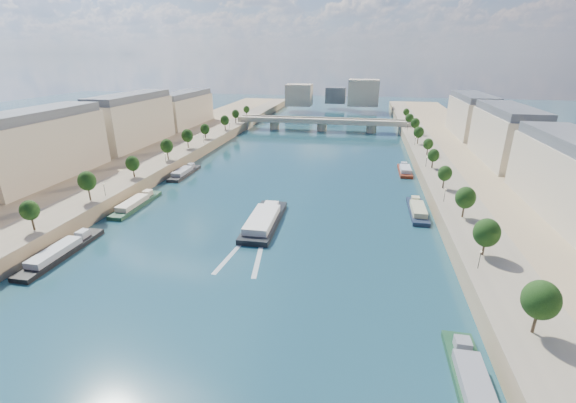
% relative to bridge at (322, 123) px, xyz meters
% --- Properties ---
extents(ground, '(700.00, 700.00, 0.00)m').
position_rel_bridge_xyz_m(ground, '(0.00, -122.03, -5.08)').
color(ground, '#0B2D33').
rests_on(ground, ground).
extents(quay_left, '(44.00, 520.00, 5.00)m').
position_rel_bridge_xyz_m(quay_left, '(-72.00, -122.03, -2.58)').
color(quay_left, '#9E8460').
rests_on(quay_left, ground).
extents(quay_right, '(44.00, 520.00, 5.00)m').
position_rel_bridge_xyz_m(quay_right, '(72.00, -122.03, -2.58)').
color(quay_right, '#9E8460').
rests_on(quay_right, ground).
extents(pave_left, '(14.00, 520.00, 0.10)m').
position_rel_bridge_xyz_m(pave_left, '(-57.00, -122.03, -0.03)').
color(pave_left, gray).
rests_on(pave_left, quay_left).
extents(pave_right, '(14.00, 520.00, 0.10)m').
position_rel_bridge_xyz_m(pave_right, '(57.00, -122.03, -0.03)').
color(pave_right, gray).
rests_on(pave_right, quay_right).
extents(trees_left, '(4.80, 268.80, 8.26)m').
position_rel_bridge_xyz_m(trees_left, '(-55.00, -120.03, 5.39)').
color(trees_left, '#382B1E').
rests_on(trees_left, ground).
extents(trees_right, '(4.80, 268.80, 8.26)m').
position_rel_bridge_xyz_m(trees_right, '(55.00, -112.03, 5.39)').
color(trees_right, '#382B1E').
rests_on(trees_right, ground).
extents(lamps_left, '(0.36, 200.36, 4.28)m').
position_rel_bridge_xyz_m(lamps_left, '(-52.50, -132.03, 2.70)').
color(lamps_left, black).
rests_on(lamps_left, ground).
extents(lamps_right, '(0.36, 200.36, 4.28)m').
position_rel_bridge_xyz_m(lamps_right, '(52.50, -117.03, 2.70)').
color(lamps_right, black).
rests_on(lamps_right, ground).
extents(buildings_left, '(16.00, 226.00, 23.20)m').
position_rel_bridge_xyz_m(buildings_left, '(-85.00, -110.03, 11.37)').
color(buildings_left, '#BDA991').
rests_on(buildings_left, ground).
extents(buildings_right, '(16.00, 226.00, 23.20)m').
position_rel_bridge_xyz_m(buildings_right, '(85.00, -110.03, 11.37)').
color(buildings_right, '#BDA991').
rests_on(buildings_right, ground).
extents(skyline, '(79.00, 42.00, 22.00)m').
position_rel_bridge_xyz_m(skyline, '(3.19, 97.49, 9.57)').
color(skyline, '#BDA991').
rests_on(skyline, ground).
extents(bridge, '(112.00, 12.00, 8.15)m').
position_rel_bridge_xyz_m(bridge, '(0.00, 0.00, 0.00)').
color(bridge, '#C1B79E').
rests_on(bridge, ground).
extents(tour_barge, '(9.27, 30.16, 4.07)m').
position_rel_bridge_xyz_m(tour_barge, '(-0.27, -152.84, -3.91)').
color(tour_barge, black).
rests_on(tour_barge, ground).
extents(wake, '(10.76, 25.99, 0.04)m').
position_rel_bridge_xyz_m(wake, '(-0.27, -169.39, -5.06)').
color(wake, silver).
rests_on(wake, ground).
extents(moored_barges_left, '(5.00, 157.68, 3.60)m').
position_rel_bridge_xyz_m(moored_barges_left, '(-45.50, -179.62, -4.24)').
color(moored_barges_left, '#181F36').
rests_on(moored_barges_left, ground).
extents(moored_barges_right, '(5.00, 164.39, 3.60)m').
position_rel_bridge_xyz_m(moored_barges_right, '(45.50, -170.48, -4.24)').
color(moored_barges_right, black).
rests_on(moored_barges_right, ground).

